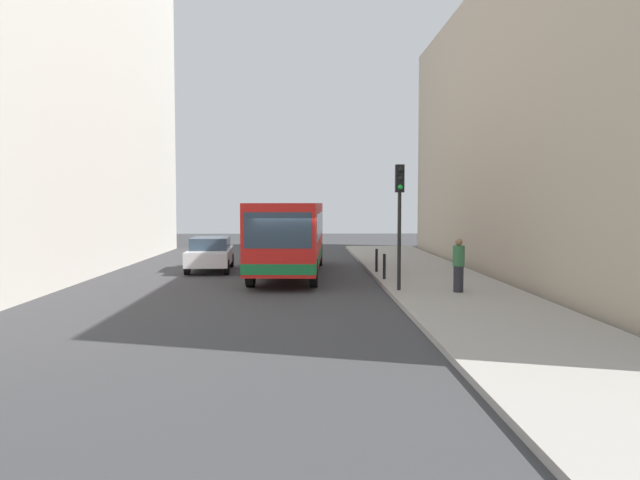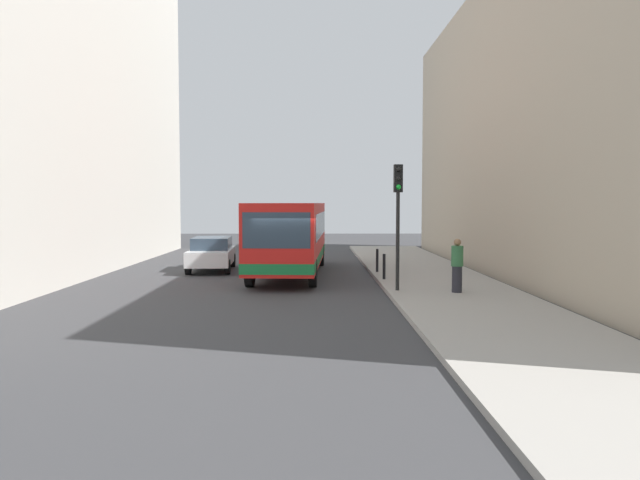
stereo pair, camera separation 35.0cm
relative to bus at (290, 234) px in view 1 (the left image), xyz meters
The scene contains 10 objects.
ground_plane 4.92m from the bus, 88.13° to the right, with size 80.00×80.00×0.00m, color #38383A.
sidewalk 7.40m from the bus, 39.70° to the right, with size 4.40×40.00×0.15m, color #9E9991.
building_left 13.03m from the bus, behind, with size 7.00×32.00×16.18m, color #BCB7AD.
building_right 12.53m from the bus, ahead, with size 7.00×32.00×12.57m, color #B2A38C.
bus is the anchor object (origin of this frame).
car_beside_bus 4.01m from the bus, 156.34° to the left, with size 2.05×4.49×1.48m.
traffic_light 7.12m from the bus, 58.09° to the right, with size 0.28×0.33×4.10m.
bollard_near 4.77m from the bus, 39.09° to the right, with size 0.11×0.11×0.95m, color black.
bollard_mid 3.78m from the bus, ahead, with size 0.11×0.11×0.95m, color black.
pedestrian_near_signal 8.52m from the bus, 49.28° to the right, with size 0.38×0.38×1.72m.
Camera 1 is at (0.45, -21.79, 3.01)m, focal length 35.41 mm.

